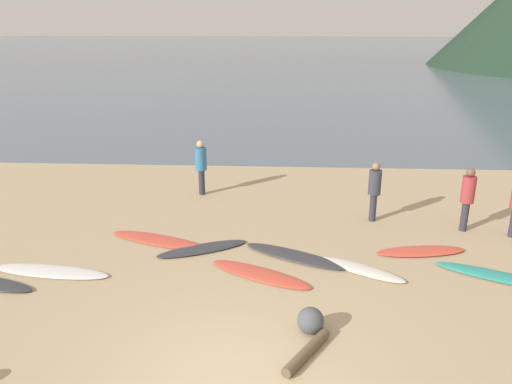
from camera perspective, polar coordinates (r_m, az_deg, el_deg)
The scene contains 15 objects.
ground_plane at distance 16.96m, azimuth 0.54°, elevation 1.37°, with size 120.00×120.00×0.20m, color tan.
ocean_water at distance 67.51m, azimuth 2.50°, elevation 15.05°, with size 140.00×100.00×0.01m, color slate.
surfboard_1 at distance 11.65m, azimuth -21.87°, elevation -8.20°, with size 2.57×0.55×0.07m, color white.
surfboard_2 at distance 12.42m, azimuth -10.69°, elevation -5.28°, with size 2.59×0.57×0.07m, color #D84C38.
surfboard_3 at distance 11.86m, azimuth -5.97°, elevation -6.28°, with size 2.13×0.51×0.08m, color #333338.
surfboard_4 at distance 10.73m, azimuth 0.46°, elevation -9.11°, with size 2.32×0.56×0.07m, color #D84C38.
surfboard_5 at distance 11.48m, azimuth 4.41°, elevation -7.10°, with size 2.49×0.53×0.09m, color #333338.
surfboard_6 at distance 11.11m, azimuth 11.68°, elevation -8.42°, with size 1.91×0.46×0.09m, color silver.
surfboard_7 at distance 12.25m, azimuth 17.85°, elevation -6.28°, with size 2.05×0.55×0.08m, color #D84C38.
surfboard_8 at distance 11.74m, azimuth 25.48°, elevation -8.48°, with size 2.54×0.49×0.09m, color teal.
person_0 at distance 13.51m, azimuth 22.48°, elevation -0.23°, with size 0.33×0.33×1.62m.
person_1 at distance 13.44m, azimuth 13.05°, elevation 0.57°, with size 0.32×0.32×1.58m.
person_2 at distance 15.12m, azimuth -6.13°, elevation 3.23°, with size 0.33×0.33×1.64m.
driftwood_log at distance 8.52m, azimuth 5.66°, elevation -17.25°, with size 0.17×0.17×1.26m, color brown.
beach_rock_near at distance 8.98m, azimuth 6.08°, elevation -14.03°, with size 0.46×0.46×0.46m, color #484C51.
Camera 1 is at (0.68, -6.10, 5.17)m, focal length 35.97 mm.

